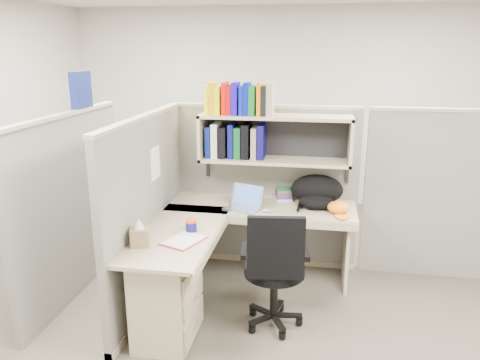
% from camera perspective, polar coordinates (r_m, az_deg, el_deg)
% --- Properties ---
extents(ground, '(6.00, 6.00, 0.00)m').
position_cam_1_polar(ground, '(4.18, 1.46, -15.14)').
color(ground, '#39332C').
rests_on(ground, ground).
extents(room_shell, '(6.00, 6.00, 6.00)m').
position_cam_1_polar(room_shell, '(3.62, 1.64, 7.40)').
color(room_shell, '#B1ABA0').
rests_on(room_shell, ground).
extents(cubicle, '(3.79, 1.84, 1.95)m').
position_cam_1_polar(cubicle, '(4.28, -2.42, -1.06)').
color(cubicle, slate).
rests_on(cubicle, ground).
extents(desk, '(1.74, 1.75, 0.73)m').
position_cam_1_polar(desk, '(3.80, -5.36, -11.03)').
color(desk, tan).
rests_on(desk, ground).
extents(laptop, '(0.38, 0.38, 0.22)m').
position_cam_1_polar(laptop, '(4.23, 0.26, -2.25)').
color(laptop, '#AEAEB3').
rests_on(laptop, desk).
extents(backpack, '(0.58, 0.51, 0.29)m').
position_cam_1_polar(backpack, '(4.37, 9.35, -1.39)').
color(backpack, black).
rests_on(backpack, desk).
extents(orange_cap, '(0.25, 0.27, 0.11)m').
position_cam_1_polar(orange_cap, '(4.25, 11.90, -3.28)').
color(orange_cap, orange).
rests_on(orange_cap, desk).
extents(snack_canister, '(0.09, 0.09, 0.09)m').
position_cam_1_polar(snack_canister, '(3.78, -5.97, -5.53)').
color(snack_canister, navy).
rests_on(snack_canister, desk).
extents(tissue_box, '(0.17, 0.17, 0.21)m').
position_cam_1_polar(tissue_box, '(3.56, -12.17, -6.21)').
color(tissue_box, '#8A724E').
rests_on(tissue_box, desk).
extents(mouse, '(0.10, 0.08, 0.03)m').
position_cam_1_polar(mouse, '(4.20, 3.20, -3.73)').
color(mouse, '#879BBF').
rests_on(mouse, desk).
extents(paper_cup, '(0.07, 0.07, 0.09)m').
position_cam_1_polar(paper_cup, '(4.49, 2.21, -2.00)').
color(paper_cup, silver).
rests_on(paper_cup, desk).
extents(book_stack, '(0.20, 0.24, 0.10)m').
position_cam_1_polar(book_stack, '(4.57, 5.30, -1.66)').
color(book_stack, gray).
rests_on(book_stack, desk).
extents(loose_paper, '(0.32, 0.37, 0.00)m').
position_cam_1_polar(loose_paper, '(3.64, -6.84, -7.24)').
color(loose_paper, white).
rests_on(loose_paper, desk).
extents(task_chair, '(0.55, 0.51, 1.00)m').
position_cam_1_polar(task_chair, '(3.73, 4.19, -12.96)').
color(task_chair, black).
rests_on(task_chair, ground).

